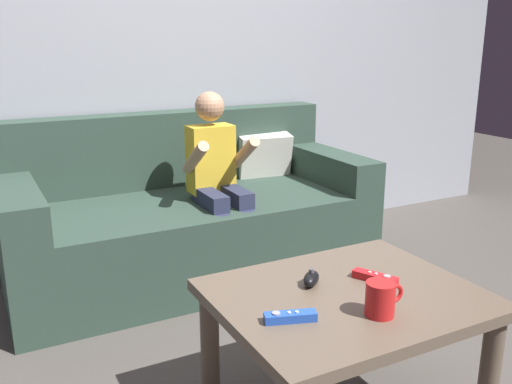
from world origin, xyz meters
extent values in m
plane|color=#4C4742|center=(0.00, 0.00, 0.00)|extent=(9.42, 9.42, 0.00)
cube|color=#999EA8|center=(0.00, 1.52, 1.25)|extent=(4.71, 0.05, 2.50)
cube|color=#2D4238|center=(-0.08, 1.07, 0.20)|extent=(1.78, 0.80, 0.40)
cube|color=#2D4238|center=(-0.08, 1.39, 0.60)|extent=(1.78, 0.16, 0.39)
cube|color=#2D4238|center=(-0.88, 1.07, 0.49)|extent=(0.18, 0.80, 0.17)
cube|color=#2D4238|center=(0.72, 1.07, 0.49)|extent=(0.18, 0.80, 0.17)
cube|color=silver|center=(0.45, 1.31, 0.53)|extent=(0.32, 0.19, 0.26)
cylinder|color=#282D47|center=(-0.05, 0.76, 0.20)|extent=(0.07, 0.07, 0.40)
cylinder|color=#282D47|center=(0.07, 0.76, 0.20)|extent=(0.07, 0.07, 0.40)
cube|color=#282D47|center=(-0.05, 0.90, 0.44)|extent=(0.08, 0.27, 0.08)
cube|color=#282D47|center=(0.07, 0.90, 0.44)|extent=(0.08, 0.27, 0.08)
cube|color=gold|center=(0.01, 1.03, 0.60)|extent=(0.22, 0.13, 0.33)
cylinder|color=tan|center=(-0.12, 0.91, 0.64)|extent=(0.05, 0.24, 0.19)
cylinder|color=tan|center=(0.14, 0.91, 0.64)|extent=(0.05, 0.24, 0.19)
sphere|color=tan|center=(0.01, 1.03, 0.86)|extent=(0.14, 0.14, 0.14)
cube|color=brown|center=(-0.10, -0.23, 0.43)|extent=(0.76, 0.62, 0.04)
cylinder|color=brown|center=(0.23, -0.49, 0.21)|extent=(0.06, 0.06, 0.42)
cylinder|color=brown|center=(-0.43, 0.03, 0.21)|extent=(0.06, 0.06, 0.42)
cylinder|color=brown|center=(0.23, 0.03, 0.21)|extent=(0.06, 0.06, 0.42)
cube|color=blue|center=(-0.34, -0.30, 0.46)|extent=(0.14, 0.08, 0.02)
cylinder|color=#99999E|center=(-0.37, -0.29, 0.48)|extent=(0.02, 0.02, 0.00)
cylinder|color=silver|center=(-0.34, -0.30, 0.48)|extent=(0.01, 0.01, 0.00)
cylinder|color=silver|center=(-0.32, -0.31, 0.48)|extent=(0.01, 0.01, 0.00)
ellipsoid|color=black|center=(-0.16, -0.14, 0.47)|extent=(0.10, 0.09, 0.04)
cylinder|color=#4C4C51|center=(-0.16, -0.14, 0.50)|extent=(0.02, 0.02, 0.01)
cube|color=red|center=(0.02, -0.21, 0.46)|extent=(0.10, 0.14, 0.02)
cylinder|color=#99999E|center=(0.04, -0.24, 0.48)|extent=(0.02, 0.02, 0.00)
cylinder|color=silver|center=(0.03, -0.21, 0.48)|extent=(0.01, 0.01, 0.00)
cylinder|color=silver|center=(0.02, -0.19, 0.48)|extent=(0.01, 0.01, 0.00)
cylinder|color=red|center=(-0.11, -0.38, 0.50)|extent=(0.08, 0.08, 0.09)
torus|color=red|center=(-0.06, -0.38, 0.50)|extent=(0.06, 0.01, 0.06)
camera|label=1|loc=(-1.04, -1.44, 1.18)|focal=39.39mm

